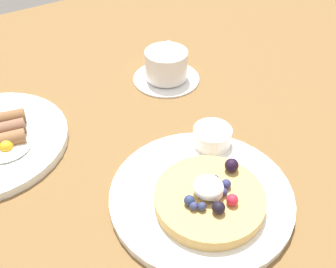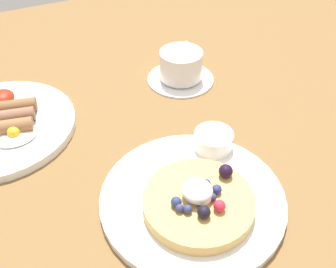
% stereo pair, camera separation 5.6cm
% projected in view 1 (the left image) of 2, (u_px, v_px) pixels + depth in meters
% --- Properties ---
extents(ground_plane, '(1.56, 1.37, 0.03)m').
position_uv_depth(ground_plane, '(158.00, 190.00, 0.55)').
color(ground_plane, brown).
extents(pancake_plate, '(0.24, 0.24, 0.01)m').
position_uv_depth(pancake_plate, '(201.00, 196.00, 0.51)').
color(pancake_plate, white).
rests_on(pancake_plate, ground_plane).
extents(pancake_with_berries, '(0.14, 0.14, 0.04)m').
position_uv_depth(pancake_with_berries, '(210.00, 197.00, 0.49)').
color(pancake_with_berries, tan).
rests_on(pancake_with_berries, pancake_plate).
extents(syrup_ramekin, '(0.06, 0.06, 0.03)m').
position_uv_depth(syrup_ramekin, '(212.00, 136.00, 0.58)').
color(syrup_ramekin, white).
rests_on(syrup_ramekin, pancake_plate).
extents(coffee_saucer, '(0.13, 0.13, 0.01)m').
position_uv_depth(coffee_saucer, '(166.00, 78.00, 0.74)').
color(coffee_saucer, white).
rests_on(coffee_saucer, ground_plane).
extents(coffee_cup, '(0.08, 0.10, 0.05)m').
position_uv_depth(coffee_cup, '(166.00, 63.00, 0.72)').
color(coffee_cup, white).
rests_on(coffee_cup, coffee_saucer).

